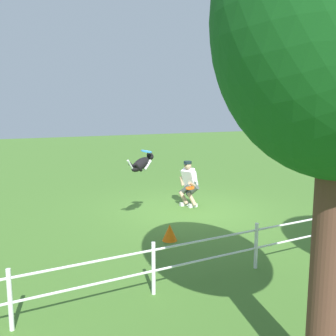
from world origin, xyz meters
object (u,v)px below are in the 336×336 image
object	(u,v)px
dog	(142,164)
frisbee_held	(190,188)
frisbee_flying	(146,151)
training_cone	(170,232)
person	(189,182)

from	to	relation	value
dog	frisbee_held	distance (m)	1.88
frisbee_flying	dog	bearing A→B (deg)	26.44
frisbee_held	training_cone	size ratio (longest dim) A/B	0.68
dog	training_cone	bearing A→B (deg)	-122.19
person	training_cone	bearing A→B (deg)	25.33
dog	training_cone	distance (m)	1.89
dog	frisbee_held	size ratio (longest dim) A/B	4.01
person	frisbee_flying	size ratio (longest dim) A/B	4.94
dog	training_cone	world-z (taller)	dog
dog	person	bearing A→B (deg)	-7.74
frisbee_flying	training_cone	xyz separation A→B (m)	(0.18, 1.49, -1.54)
frisbee_flying	training_cone	bearing A→B (deg)	83.19
frisbee_flying	training_cone	distance (m)	2.15
person	training_cone	xyz separation A→B (m)	(1.80, 2.21, -0.52)
dog	frisbee_held	bearing A→B (deg)	-16.18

